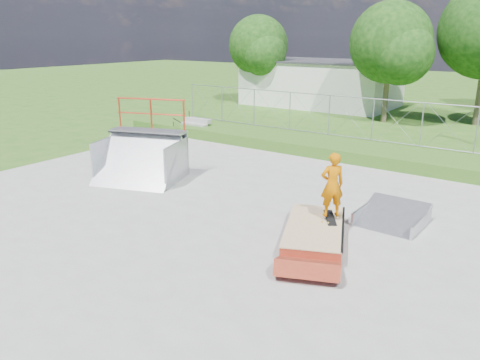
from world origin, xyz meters
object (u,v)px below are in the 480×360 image
at_px(quarter_pipe, 138,143).
at_px(skater, 332,188).
at_px(grind_box, 314,233).
at_px(flat_bank_ramp, 392,216).

xyz_separation_m(quarter_pipe, skater, (7.28, -0.43, -0.08)).
relative_size(grind_box, flat_bank_ramp, 1.83).
xyz_separation_m(grind_box, flat_bank_ramp, (1.20, 2.12, 0.04)).
bearing_deg(flat_bank_ramp, skater, -122.25).
xyz_separation_m(flat_bank_ramp, skater, (-1.05, -1.58, 1.02)).
bearing_deg(quarter_pipe, flat_bank_ramp, -11.59).
xyz_separation_m(grind_box, quarter_pipe, (-7.13, 0.97, 1.14)).
distance_m(quarter_pipe, skater, 7.30).
bearing_deg(grind_box, skater, 51.56).
relative_size(grind_box, skater, 1.93).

